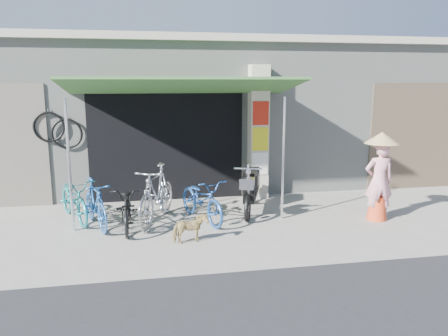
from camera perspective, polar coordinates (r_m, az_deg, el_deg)
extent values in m
plane|color=gray|center=(7.76, 2.82, -8.64)|extent=(80.00, 80.00, 0.00)
cube|color=#979C94|center=(12.35, -2.55, 7.12)|extent=(12.00, 5.00, 3.50)
cube|color=beige|center=(12.35, -2.63, 15.61)|extent=(12.30, 5.30, 0.16)
cube|color=black|center=(9.79, -7.46, 3.00)|extent=(3.40, 0.06, 2.50)
cube|color=black|center=(9.93, -7.36, -0.99)|extent=(3.06, 0.04, 1.10)
torus|color=black|center=(9.83, -19.83, 4.23)|extent=(0.65, 0.05, 0.65)
cylinder|color=silver|center=(9.82, -19.94, 6.10)|extent=(0.02, 0.02, 0.12)
torus|color=black|center=(9.88, -21.90, 4.99)|extent=(0.65, 0.05, 0.65)
cylinder|color=silver|center=(9.88, -22.01, 6.85)|extent=(0.02, 0.02, 0.12)
cube|color=beige|center=(9.95, 4.45, 4.65)|extent=(0.42, 0.42, 3.00)
cube|color=#B41C0D|center=(9.70, 4.83, 7.14)|extent=(0.36, 0.02, 0.52)
cube|color=yellow|center=(9.75, 4.77, 3.80)|extent=(0.36, 0.02, 0.52)
cube|color=white|center=(9.84, 4.72, 0.56)|extent=(0.36, 0.02, 0.50)
cube|color=#32622C|center=(8.79, -5.36, 10.63)|extent=(4.60, 1.88, 0.35)
cylinder|color=silver|center=(8.09, -19.55, 0.21)|extent=(0.05, 0.05, 2.36)
cylinder|color=silver|center=(8.40, 7.72, 1.14)|extent=(0.05, 0.05, 2.36)
cube|color=brown|center=(11.85, 24.08, 3.79)|extent=(2.60, 0.06, 2.60)
imported|color=teal|center=(8.86, -18.96, -3.86)|extent=(1.16, 1.70, 0.85)
imported|color=#2258A0|center=(8.33, -16.45, -4.51)|extent=(0.89, 1.52, 0.88)
imported|color=black|center=(8.11, -12.46, -4.94)|extent=(0.56, 1.58, 0.83)
imported|color=#BABABF|center=(8.36, -8.79, -3.36)|extent=(1.16, 1.89, 1.10)
imported|color=#1E488A|center=(8.38, -2.90, -4.09)|extent=(1.08, 1.71, 0.85)
imported|color=#A08F55|center=(7.30, -4.49, -7.92)|extent=(0.63, 0.39, 0.49)
torus|color=black|center=(8.34, 3.10, -5.27)|extent=(0.26, 0.54, 0.54)
torus|color=black|center=(9.61, 3.90, -3.06)|extent=(0.26, 0.54, 0.54)
cube|color=black|center=(8.96, 3.53, -3.62)|extent=(0.53, 0.98, 0.10)
cube|color=black|center=(9.24, 3.76, -1.72)|extent=(0.43, 0.61, 0.34)
cube|color=black|center=(9.20, 3.77, -0.43)|extent=(0.41, 0.61, 0.09)
cube|color=black|center=(8.45, 3.26, -2.54)|extent=(0.24, 0.17, 0.57)
cylinder|color=silver|center=(8.19, 3.17, -0.08)|extent=(0.51, 0.20, 0.03)
cube|color=silver|center=(8.06, 3.02, -2.02)|extent=(0.32, 0.28, 0.20)
imported|color=pink|center=(8.86, 19.57, -1.63)|extent=(0.59, 0.42, 1.53)
cone|color=#D9431E|center=(8.99, 19.35, -4.95)|extent=(0.38, 0.38, 0.46)
cone|color=tan|center=(8.72, 19.93, 3.73)|extent=(0.64, 0.64, 0.22)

